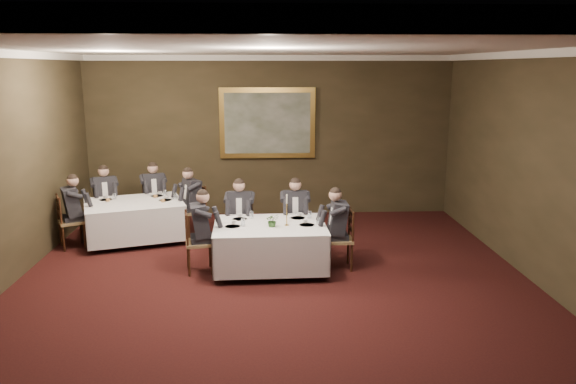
{
  "coord_description": "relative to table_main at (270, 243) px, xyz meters",
  "views": [
    {
      "loc": [
        -0.14,
        -7.36,
        3.25
      ],
      "look_at": [
        0.27,
        2.03,
        1.15
      ],
      "focal_mm": 35.0,
      "sensor_mm": 36.0,
      "label": 1
    }
  ],
  "objects": [
    {
      "name": "centerpiece",
      "position": [
        0.04,
        -0.12,
        0.43
      ],
      "size": [
        0.23,
        0.21,
        0.23
      ],
      "primitive_type": "imported",
      "rotation": [
        0.0,
        0.0,
        0.16
      ],
      "color": "#2D5926",
      "rests_on": "table_main"
    },
    {
      "name": "chair_sec_endright",
      "position": [
        -1.47,
        2.02,
        -0.17
      ],
      "size": [
        0.59,
        0.59,
        1.0
      ],
      "rotation": [
        0.0,
        0.0,
        2.1
      ],
      "color": "olive",
      "rests_on": "ground"
    },
    {
      "name": "crown_molding",
      "position": [
        0.05,
        -1.36,
        2.99
      ],
      "size": [
        8.0,
        10.0,
        0.12
      ],
      "color": "white",
      "rests_on": "back_wall"
    },
    {
      "name": "diner_sec_backright",
      "position": [
        -2.37,
        2.68,
        0.06
      ],
      "size": [
        0.53,
        0.58,
        1.35
      ],
      "rotation": [
        0.0,
        0.0,
        3.47
      ],
      "color": "black",
      "rests_on": "chair_sec_backright"
    },
    {
      "name": "painting",
      "position": [
        0.0,
        3.58,
        1.6
      ],
      "size": [
        2.09,
        0.09,
        1.53
      ],
      "color": "#C59248",
      "rests_on": "back_wall"
    },
    {
      "name": "chair_main_backright",
      "position": [
        0.46,
        0.95,
        -0.17
      ],
      "size": [
        0.45,
        0.43,
        1.0
      ],
      "rotation": [
        0.0,
        0.0,
        3.12
      ],
      "color": "olive",
      "rests_on": "ground"
    },
    {
      "name": "diner_main_backleft",
      "position": [
        -0.51,
        0.91,
        0.06
      ],
      "size": [
        0.44,
        0.51,
        1.35
      ],
      "rotation": [
        0.0,
        0.0,
        3.07
      ],
      "color": "black",
      "rests_on": "chair_main_backleft"
    },
    {
      "name": "diner_sec_endright",
      "position": [
        -1.48,
        2.02,
        0.06
      ],
      "size": [
        0.62,
        0.59,
        1.35
      ],
      "rotation": [
        0.0,
        0.0,
        2.1
      ],
      "color": "black",
      "rests_on": "chair_sec_endright"
    },
    {
      "name": "candlestick",
      "position": [
        0.27,
        -0.05,
        0.51
      ],
      "size": [
        0.08,
        0.08,
        0.53
      ],
      "color": "gold",
      "rests_on": "table_main"
    },
    {
      "name": "place_setting_table_second",
      "position": [
        -3.07,
        1.91,
        0.35
      ],
      "size": [
        0.33,
        0.31,
        0.14
      ],
      "color": "white",
      "rests_on": "table_second"
    },
    {
      "name": "chair_sec_backright",
      "position": [
        -2.37,
        2.69,
        -0.17
      ],
      "size": [
        0.55,
        0.54,
        1.0
      ],
      "rotation": [
        0.0,
        0.0,
        3.47
      ],
      "color": "olive",
      "rests_on": "ground"
    },
    {
      "name": "right_wall",
      "position": [
        4.05,
        -1.36,
        1.3
      ],
      "size": [
        0.1,
        10.0,
        3.5
      ],
      "primitive_type": "cube",
      "color": "#2E2717",
      "rests_on": "ground"
    },
    {
      "name": "table_main",
      "position": [
        0.0,
        0.0,
        0.0
      ],
      "size": [
        1.85,
        1.43,
        0.67
      ],
      "rotation": [
        0.0,
        0.0,
        0.03
      ],
      "color": "black",
      "rests_on": "ground"
    },
    {
      "name": "diner_sec_backleft",
      "position": [
        -3.28,
        2.39,
        0.06
      ],
      "size": [
        0.54,
        0.59,
        1.35
      ],
      "rotation": [
        0.0,
        0.0,
        3.5
      ],
      "color": "black",
      "rests_on": "chair_sec_backleft"
    },
    {
      "name": "chair_main_endright",
      "position": [
        1.15,
        0.03,
        -0.17
      ],
      "size": [
        0.42,
        0.44,
        1.0
      ],
      "rotation": [
        0.0,
        0.0,
        1.58
      ],
      "color": "olive",
      "rests_on": "ground"
    },
    {
      "name": "diner_main_backright",
      "position": [
        0.46,
        0.94,
        0.06
      ],
      "size": [
        0.43,
        0.49,
        1.35
      ],
      "rotation": [
        0.0,
        0.0,
        3.12
      ],
      "color": "black",
      "rests_on": "chair_main_backright"
    },
    {
      "name": "diner_sec_endleft",
      "position": [
        -3.61,
        1.33,
        0.06
      ],
      "size": [
        0.61,
        0.57,
        1.35
      ],
      "rotation": [
        0.0,
        0.0,
        -1.11
      ],
      "color": "black",
      "rests_on": "chair_sec_endleft"
    },
    {
      "name": "ground",
      "position": [
        0.05,
        -1.36,
        -0.45
      ],
      "size": [
        10.0,
        10.0,
        0.0
      ],
      "primitive_type": "plane",
      "color": "black",
      "rests_on": "ground"
    },
    {
      "name": "diner_main_endright",
      "position": [
        1.14,
        0.03,
        0.06
      ],
      "size": [
        0.48,
        0.42,
        1.35
      ],
      "rotation": [
        0.0,
        0.0,
        1.58
      ],
      "color": "black",
      "rests_on": "chair_main_endright"
    },
    {
      "name": "chair_sec_backleft",
      "position": [
        -3.29,
        2.4,
        -0.17
      ],
      "size": [
        0.56,
        0.55,
        1.0
      ],
      "rotation": [
        0.0,
        0.0,
        3.5
      ],
      "color": "olive",
      "rests_on": "ground"
    },
    {
      "name": "chair_main_backleft",
      "position": [
        -0.51,
        0.92,
        -0.17
      ],
      "size": [
        0.47,
        0.45,
        1.0
      ],
      "rotation": [
        0.0,
        0.0,
        3.07
      ],
      "color": "olive",
      "rests_on": "ground"
    },
    {
      "name": "table_second",
      "position": [
        -2.55,
        1.67,
        -0.0
      ],
      "size": [
        2.11,
        1.84,
        0.67
      ],
      "rotation": [
        0.0,
        0.0,
        0.31
      ],
      "color": "black",
      "rests_on": "ground"
    },
    {
      "name": "place_setting_table_main",
      "position": [
        -0.45,
        0.39,
        0.35
      ],
      "size": [
        0.33,
        0.31,
        0.14
      ],
      "color": "white",
      "rests_on": "table_main"
    },
    {
      "name": "diner_main_endleft",
      "position": [
        -1.14,
        -0.03,
        0.06
      ],
      "size": [
        0.54,
        0.48,
        1.35
      ],
      "rotation": [
        0.0,
        0.0,
        -1.4
      ],
      "color": "black",
      "rests_on": "chair_main_endleft"
    },
    {
      "name": "chair_sec_endleft",
      "position": [
        -3.63,
        1.33,
        -0.17
      ],
      "size": [
        0.57,
        0.58,
        1.0
      ],
      "rotation": [
        0.0,
        0.0,
        -1.11
      ],
      "color": "olive",
      "rests_on": "ground"
    },
    {
      "name": "ceiling",
      "position": [
        0.05,
        -1.36,
        3.05
      ],
      "size": [
        8.0,
        10.0,
        0.1
      ],
      "primitive_type": "cube",
      "color": "silver",
      "rests_on": "back_wall"
    },
    {
      "name": "chair_main_endleft",
      "position": [
        -1.15,
        -0.04,
        -0.17
      ],
      "size": [
        0.49,
        0.51,
        1.0
      ],
      "rotation": [
        0.0,
        0.0,
        -1.4
      ],
      "color": "olive",
      "rests_on": "ground"
    },
    {
      "name": "back_wall",
      "position": [
        0.05,
        3.64,
        1.3
      ],
      "size": [
        8.0,
        0.1,
        3.5
      ],
      "primitive_type": "cube",
      "color": "#2E2717",
      "rests_on": "ground"
    }
  ]
}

